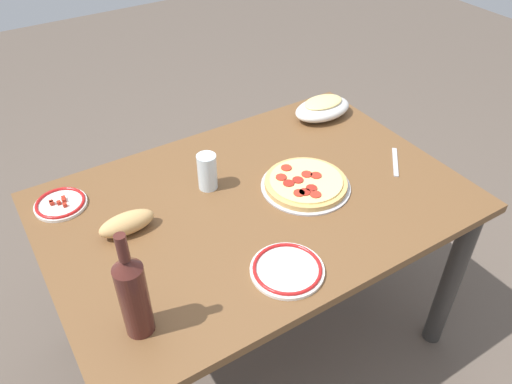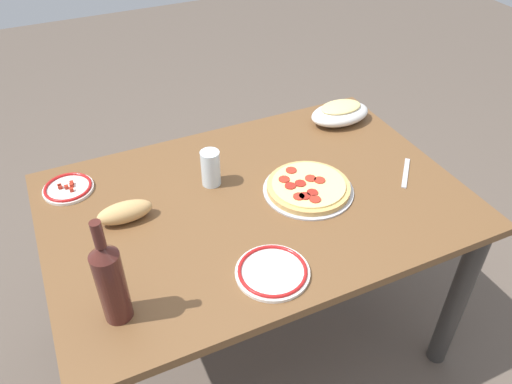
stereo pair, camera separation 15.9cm
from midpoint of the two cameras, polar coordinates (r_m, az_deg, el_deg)
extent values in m
plane|color=brown|center=(2.14, -2.21, -15.88)|extent=(8.00, 8.00, 0.00)
cube|color=brown|center=(1.61, -2.81, -1.36)|extent=(1.32, 0.89, 0.03)
cylinder|color=#33302D|center=(1.96, 19.09, -9.46)|extent=(0.07, 0.07, 0.69)
cylinder|color=#33302D|center=(2.03, -23.24, -8.82)|extent=(0.07, 0.07, 0.69)
cylinder|color=#33302D|center=(2.35, 5.41, 2.16)|extent=(0.07, 0.07, 0.69)
cylinder|color=#B7B7BC|center=(1.65, 2.91, 0.56)|extent=(0.30, 0.30, 0.01)
cylinder|color=tan|center=(1.65, 2.93, 0.89)|extent=(0.27, 0.27, 0.02)
cylinder|color=#EFD684|center=(1.64, 2.94, 1.22)|extent=(0.24, 0.24, 0.01)
cylinder|color=#B22D1E|center=(1.58, 3.91, -0.39)|extent=(0.04, 0.04, 0.00)
cylinder|color=#B22D1E|center=(1.58, 2.05, -0.22)|extent=(0.04, 0.04, 0.00)
cylinder|color=#B22D1E|center=(1.68, 0.77, 2.66)|extent=(0.04, 0.04, 0.00)
cylinder|color=#B22D1E|center=(1.65, 4.10, 1.79)|extent=(0.04, 0.04, 0.00)
cylinder|color=#B22D1E|center=(1.64, 0.12, 1.59)|extent=(0.04, 0.04, 0.00)
cylinder|color=maroon|center=(1.60, 3.49, 0.33)|extent=(0.04, 0.04, 0.00)
cylinder|color=#B22D1E|center=(1.66, 3.06, 1.92)|extent=(0.04, 0.04, 0.00)
cylinder|color=maroon|center=(1.63, 2.00, 1.26)|extent=(0.04, 0.04, 0.00)
cylinder|color=maroon|center=(1.58, 2.70, -0.12)|extent=(0.04, 0.04, 0.00)
cylinder|color=maroon|center=(1.62, 0.92, 0.89)|extent=(0.04, 0.04, 0.00)
ellipsoid|color=white|center=(2.02, 5.29, 9.27)|extent=(0.24, 0.15, 0.07)
ellipsoid|color=#AD2819|center=(2.01, 5.31, 9.58)|extent=(0.20, 0.12, 0.03)
ellipsoid|color=#EFD684|center=(2.00, 5.34, 10.03)|extent=(0.17, 0.10, 0.02)
cylinder|color=#471E19|center=(1.24, -17.28, -11.80)|extent=(0.07, 0.07, 0.21)
cone|color=#471E19|center=(1.15, -18.41, -7.94)|extent=(0.07, 0.07, 0.03)
cylinder|color=#471E19|center=(1.11, -18.92, -6.17)|extent=(0.03, 0.03, 0.07)
cylinder|color=silver|center=(1.63, -8.32, 2.19)|extent=(0.06, 0.06, 0.12)
cylinder|color=white|center=(1.72, -23.73, -1.42)|extent=(0.16, 0.16, 0.01)
torus|color=red|center=(1.72, -23.80, -1.22)|extent=(0.15, 0.15, 0.01)
cube|color=#AD2819|center=(1.72, -23.43, -0.99)|extent=(0.01, 0.01, 0.01)
cube|color=#AD2819|center=(1.70, -23.37, -1.47)|extent=(0.01, 0.01, 0.01)
cube|color=#AD2819|center=(1.73, -23.46, -0.73)|extent=(0.01, 0.01, 0.01)
cube|color=#AD2819|center=(1.72, -24.58, -1.27)|extent=(0.01, 0.01, 0.01)
cube|color=#AD2819|center=(1.72, -24.65, -1.17)|extent=(0.01, 0.01, 0.01)
cube|color=#AD2819|center=(1.71, -23.93, -1.23)|extent=(0.01, 0.01, 0.01)
cylinder|color=white|center=(1.38, 0.23, -9.00)|extent=(0.20, 0.20, 0.01)
torus|color=red|center=(1.37, 0.23, -8.77)|extent=(0.19, 0.19, 0.01)
ellipsoid|color=tan|center=(1.54, -17.30, -3.54)|extent=(0.17, 0.07, 0.06)
cube|color=#B7B7BC|center=(1.81, 13.10, 3.24)|extent=(0.13, 0.14, 0.00)
camera|label=1|loc=(0.08, -92.86, -2.31)|focal=35.34mm
camera|label=2|loc=(0.08, 87.14, 2.31)|focal=35.34mm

